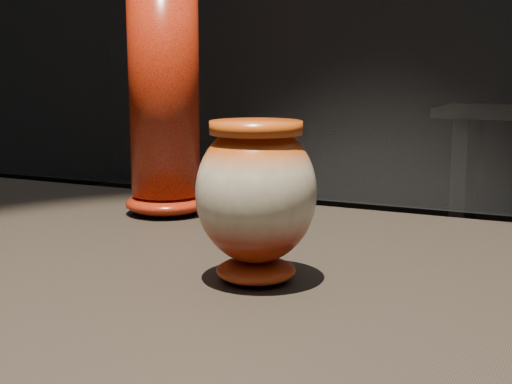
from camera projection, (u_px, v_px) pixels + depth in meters
main_vase at (256, 195)px, 0.77m from camera, size 0.15×0.15×0.18m
tall_vase at (164, 87)px, 1.10m from camera, size 0.16×0.16×0.41m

